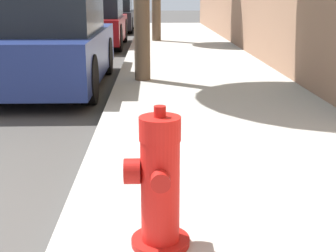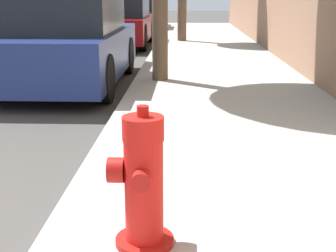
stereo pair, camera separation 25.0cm
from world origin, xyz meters
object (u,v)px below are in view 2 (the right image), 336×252
fire_hydrant (143,184)px  parked_car_far (140,16)px  parked_car_mid (120,23)px  parked_car_near (67,44)px

fire_hydrant → parked_car_far: bearing=95.6°
fire_hydrant → parked_car_mid: (-1.66, 11.13, 0.15)m
parked_car_far → parked_car_mid: bearing=-90.2°
fire_hydrant → parked_car_mid: bearing=98.5°
parked_car_near → parked_car_mid: parked_car_near is taller
fire_hydrant → parked_car_near: parked_car_near is taller
fire_hydrant → parked_car_far: size_ratio=0.20×
fire_hydrant → parked_car_near: 5.49m
fire_hydrant → parked_car_far: (-1.64, 16.74, 0.10)m
fire_hydrant → parked_car_near: (-1.70, 5.22, 0.18)m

